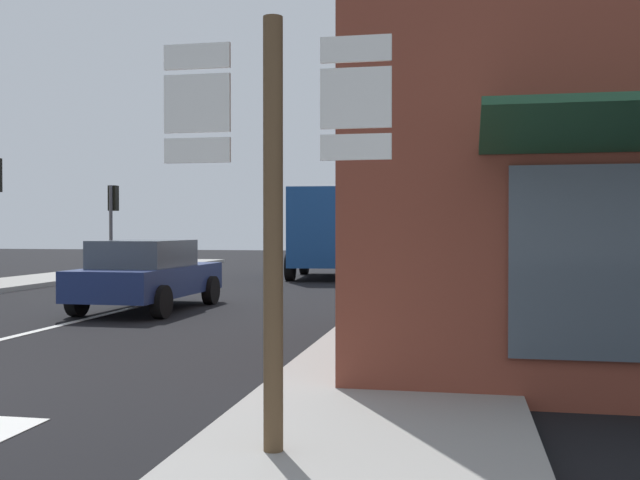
{
  "coord_description": "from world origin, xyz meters",
  "views": [
    {
      "loc": [
        6.93,
        -5.85,
        1.71
      ],
      "look_at": [
        4.11,
        8.82,
        1.48
      ],
      "focal_mm": 41.13,
      "sensor_mm": 36.0,
      "label": 1
    }
  ],
  "objects_px": {
    "route_sign_post": "(274,201)",
    "sedan_far": "(148,274)",
    "delivery_truck": "(328,230)",
    "traffic_light_near_right": "(391,189)",
    "traffic_light_far_left": "(113,209)"
  },
  "relations": [
    {
      "from": "delivery_truck",
      "to": "route_sign_post",
      "type": "relative_size",
      "value": 1.61
    },
    {
      "from": "delivery_truck",
      "to": "traffic_light_near_right",
      "type": "relative_size",
      "value": 1.42
    },
    {
      "from": "route_sign_post",
      "to": "traffic_light_near_right",
      "type": "xyz_separation_m",
      "value": [
        -0.38,
        12.96,
        0.76
      ]
    },
    {
      "from": "traffic_light_near_right",
      "to": "traffic_light_far_left",
      "type": "bearing_deg",
      "value": 149.24
    },
    {
      "from": "sedan_far",
      "to": "route_sign_post",
      "type": "relative_size",
      "value": 1.32
    },
    {
      "from": "route_sign_post",
      "to": "traffic_light_near_right",
      "type": "bearing_deg",
      "value": 91.66
    },
    {
      "from": "delivery_truck",
      "to": "route_sign_post",
      "type": "bearing_deg",
      "value": -80.84
    },
    {
      "from": "route_sign_post",
      "to": "traffic_light_near_right",
      "type": "height_order",
      "value": "traffic_light_near_right"
    },
    {
      "from": "route_sign_post",
      "to": "sedan_far",
      "type": "bearing_deg",
      "value": 118.84
    },
    {
      "from": "sedan_far",
      "to": "traffic_light_near_right",
      "type": "distance_m",
      "value": 6.29
    },
    {
      "from": "sedan_far",
      "to": "traffic_light_near_right",
      "type": "bearing_deg",
      "value": 37.22
    },
    {
      "from": "route_sign_post",
      "to": "traffic_light_far_left",
      "type": "bearing_deg",
      "value": 119.54
    },
    {
      "from": "delivery_truck",
      "to": "traffic_light_far_left",
      "type": "relative_size",
      "value": 1.58
    },
    {
      "from": "route_sign_post",
      "to": "traffic_light_far_left",
      "type": "xyz_separation_m",
      "value": [
        -10.89,
        19.22,
        0.49
      ]
    },
    {
      "from": "sedan_far",
      "to": "traffic_light_far_left",
      "type": "bearing_deg",
      "value": 120.19
    }
  ]
}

